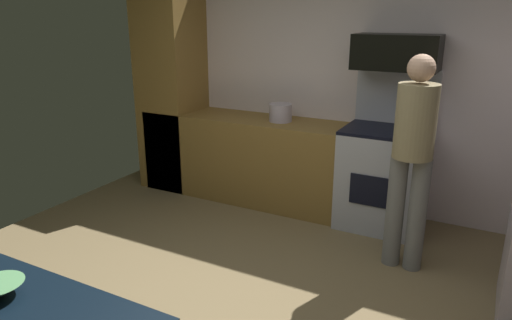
{
  "coord_description": "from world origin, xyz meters",
  "views": [
    {
      "loc": [
        1.42,
        -2.25,
        1.97
      ],
      "look_at": [
        0.07,
        0.3,
        1.05
      ],
      "focal_mm": 32.76,
      "sensor_mm": 36.0,
      "label": 1
    }
  ],
  "objects": [
    {
      "name": "wall_back",
      "position": [
        0.0,
        2.34,
        1.3
      ],
      "size": [
        5.2,
        0.12,
        2.6
      ],
      "primitive_type": "cube",
      "color": "silver",
      "rests_on": "ground"
    },
    {
      "name": "lower_cabinet_run",
      "position": [
        -0.9,
        1.98,
        0.45
      ],
      "size": [
        2.4,
        0.6,
        0.9
      ],
      "primitive_type": "cube",
      "color": "olive",
      "rests_on": "ground"
    },
    {
      "name": "cabinet_column",
      "position": [
        -1.9,
        1.98,
        1.05
      ],
      "size": [
        0.6,
        0.6,
        2.1
      ],
      "primitive_type": "cube",
      "color": "olive",
      "rests_on": "ground"
    },
    {
      "name": "oven_range",
      "position": [
        0.55,
        1.97,
        0.51
      ],
      "size": [
        0.76,
        0.65,
        1.47
      ],
      "color": "#B2B4C0",
      "rests_on": "ground"
    },
    {
      "name": "microwave",
      "position": [
        0.55,
        2.06,
        1.63
      ],
      "size": [
        0.74,
        0.38,
        0.31
      ],
      "primitive_type": "cube",
      "color": "black",
      "rests_on": "oven_range"
    },
    {
      "name": "person_cook",
      "position": [
        0.89,
        1.27,
        0.95
      ],
      "size": [
        0.31,
        0.3,
        1.68
      ],
      "color": "slate",
      "rests_on": "ground"
    },
    {
      "name": "stock_pot",
      "position": [
        -0.54,
        1.98,
        0.99
      ],
      "size": [
        0.23,
        0.23,
        0.18
      ],
      "primitive_type": "cylinder",
      "color": "#BFB2C5",
      "rests_on": "lower_cabinet_run"
    }
  ]
}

